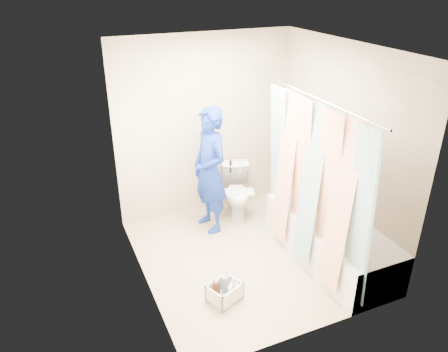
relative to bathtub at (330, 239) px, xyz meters
name	(u,v)px	position (x,y,z in m)	size (l,w,h in m)	color
floor	(247,256)	(-0.85, 0.43, -0.27)	(2.60, 2.60, 0.00)	tan
ceiling	(253,48)	(-0.85, 0.43, 2.13)	(2.40, 2.60, 0.02)	silver
wall_back	(205,127)	(-0.85, 1.73, 0.93)	(2.40, 0.02, 2.40)	#BAAB8F
wall_front	(320,223)	(-0.85, -0.88, 0.93)	(2.40, 0.02, 2.40)	#BAAB8F
wall_left	(138,184)	(-2.05, 0.43, 0.93)	(0.02, 2.60, 2.40)	#BAAB8F
wall_right	(341,147)	(0.35, 0.43, 0.93)	(0.02, 2.60, 2.40)	#BAAB8F
bathtub	(330,239)	(0.00, 0.00, 0.00)	(0.70, 1.75, 0.50)	silver
curtain_rod	(320,100)	(-0.33, 0.00, 1.68)	(0.02, 0.02, 1.90)	silver
shower_curtain	(312,186)	(-0.33, 0.00, 0.75)	(0.06, 1.75, 1.80)	white
toilet	(237,192)	(-0.55, 1.35, 0.07)	(0.38, 0.67, 0.69)	white
tank_lid	(238,192)	(-0.59, 1.24, 0.13)	(0.42, 0.18, 0.03)	white
tank_internals	(233,165)	(-0.53, 1.53, 0.41)	(0.16, 0.08, 0.22)	black
plumber	(210,171)	(-1.00, 1.20, 0.54)	(0.59, 0.39, 1.63)	navy
cleaning_caddy	(225,292)	(-1.38, -0.15, -0.18)	(0.39, 0.36, 0.25)	silver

